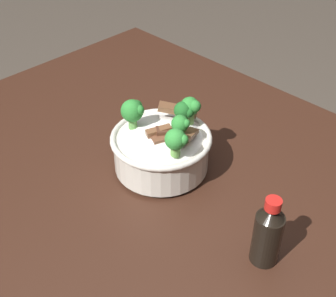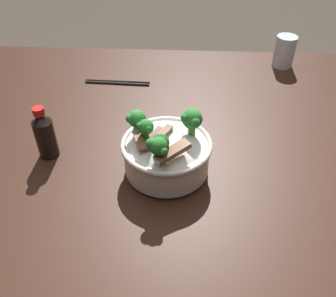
{
  "view_description": "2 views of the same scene",
  "coord_description": "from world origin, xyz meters",
  "px_view_note": "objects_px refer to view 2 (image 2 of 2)",
  "views": [
    {
      "loc": [
        0.49,
        -0.42,
        1.46
      ],
      "look_at": [
        -0.02,
        0.09,
        0.9
      ],
      "focal_mm": 49.97,
      "sensor_mm": 36.0,
      "label": 1
    },
    {
      "loc": [
        -0.08,
        0.72,
        1.41
      ],
      "look_at": [
        -0.05,
        0.08,
        0.88
      ],
      "focal_mm": 38.95,
      "sensor_mm": 36.0,
      "label": 2
    }
  ],
  "objects_px": {
    "rice_bowl": "(166,150)",
    "chopsticks_pair": "(117,82)",
    "drinking_glass": "(284,53)",
    "soy_sauce_bottle": "(45,135)"
  },
  "relations": [
    {
      "from": "rice_bowl",
      "to": "drinking_glass",
      "type": "distance_m",
      "value": 0.66
    },
    {
      "from": "rice_bowl",
      "to": "chopsticks_pair",
      "type": "xyz_separation_m",
      "value": [
        0.18,
        -0.4,
        -0.06
      ]
    },
    {
      "from": "chopsticks_pair",
      "to": "rice_bowl",
      "type": "bearing_deg",
      "value": 114.06
    },
    {
      "from": "rice_bowl",
      "to": "chopsticks_pair",
      "type": "distance_m",
      "value": 0.44
    },
    {
      "from": "soy_sauce_bottle",
      "to": "rice_bowl",
      "type": "bearing_deg",
      "value": 171.29
    },
    {
      "from": "chopsticks_pair",
      "to": "soy_sauce_bottle",
      "type": "distance_m",
      "value": 0.38
    },
    {
      "from": "rice_bowl",
      "to": "soy_sauce_bottle",
      "type": "xyz_separation_m",
      "value": [
        0.29,
        -0.04,
        -0.0
      ]
    },
    {
      "from": "drinking_glass",
      "to": "chopsticks_pair",
      "type": "relative_size",
      "value": 0.51
    },
    {
      "from": "drinking_glass",
      "to": "soy_sauce_bottle",
      "type": "xyz_separation_m",
      "value": [
        0.66,
        0.5,
        0.02
      ]
    },
    {
      "from": "drinking_glass",
      "to": "chopsticks_pair",
      "type": "xyz_separation_m",
      "value": [
        0.55,
        0.15,
        -0.04
      ]
    }
  ]
}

